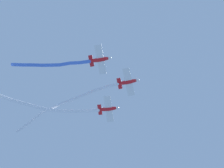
# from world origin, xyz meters

# --- Properties ---
(airplane_lead) EXTENTS (6.84, 6.80, 1.98)m
(airplane_lead) POSITION_xyz_m (-4.46, 1.11, 80.62)
(airplane_lead) COLOR red
(smoke_trail_lead) EXTENTS (28.74, 16.41, 2.23)m
(smoke_trail_lead) POSITION_xyz_m (-19.92, -9.76, 81.51)
(smoke_trail_lead) COLOR white
(airplane_left_wing) EXTENTS (7.18, 6.44, 1.98)m
(airplane_left_wing) POSITION_xyz_m (-13.90, 0.96, 80.62)
(airplane_left_wing) COLOR red
(smoke_trail_left_wing) EXTENTS (11.64, 25.11, 1.59)m
(smoke_trail_left_wing) POSITION_xyz_m (-22.09, -12.88, 80.58)
(smoke_trail_left_wing) COLOR white
(airplane_right_wing) EXTENTS (7.01, 6.60, 1.98)m
(airplane_right_wing) POSITION_xyz_m (-3.32, -8.25, 80.92)
(airplane_right_wing) COLOR red
(smoke_trail_right_wing) EXTENTS (12.23, 17.04, 1.38)m
(smoke_trail_right_wing) POSITION_xyz_m (-11.18, -18.23, 80.83)
(smoke_trail_right_wing) COLOR #4C75DB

